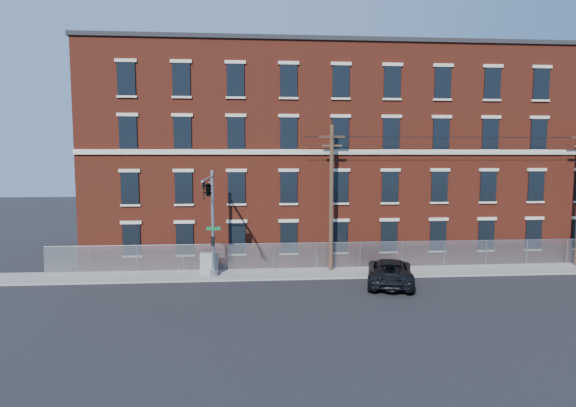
% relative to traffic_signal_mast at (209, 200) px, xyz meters
% --- Properties ---
extents(ground, '(140.00, 140.00, 0.00)m').
position_rel_traffic_signal_mast_xyz_m(ground, '(6.00, -2.18, -5.39)').
color(ground, black).
rests_on(ground, ground).
extents(sidewalk, '(65.00, 3.00, 0.12)m').
position_rel_traffic_signal_mast_xyz_m(sidewalk, '(18.00, 2.82, -5.33)').
color(sidewalk, gray).
rests_on(sidewalk, ground).
extents(mill_building, '(55.30, 14.32, 16.30)m').
position_rel_traffic_signal_mast_xyz_m(mill_building, '(18.00, 11.75, 2.76)').
color(mill_building, '#5F1F12').
rests_on(mill_building, ground).
extents(chain_link_fence, '(59.06, 0.06, 1.85)m').
position_rel_traffic_signal_mast_xyz_m(chain_link_fence, '(18.00, 4.12, -4.33)').
color(chain_link_fence, '#A5A8AD').
rests_on(chain_link_fence, ground).
extents(traffic_signal_mast, '(0.90, 6.75, 7.00)m').
position_rel_traffic_signal_mast_xyz_m(traffic_signal_mast, '(0.00, 0.00, 0.00)').
color(traffic_signal_mast, '#9EA0A5').
rests_on(traffic_signal_mast, ground).
extents(utility_pole_near, '(1.80, 0.28, 10.00)m').
position_rel_traffic_signal_mast_xyz_m(utility_pole_near, '(8.00, 3.42, -0.05)').
color(utility_pole_near, '#423021').
rests_on(utility_pole_near, ground).
extents(pickup_truck, '(4.11, 6.34, 1.63)m').
position_rel_traffic_signal_mast_xyz_m(pickup_truck, '(11.14, -0.16, -4.58)').
color(pickup_truck, black).
rests_on(pickup_truck, ground).
extents(utility_cabinet, '(1.17, 0.63, 1.44)m').
position_rel_traffic_signal_mast_xyz_m(utility_cabinet, '(-0.34, 2.98, -4.55)').
color(utility_cabinet, gray).
rests_on(utility_cabinet, sidewalk).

